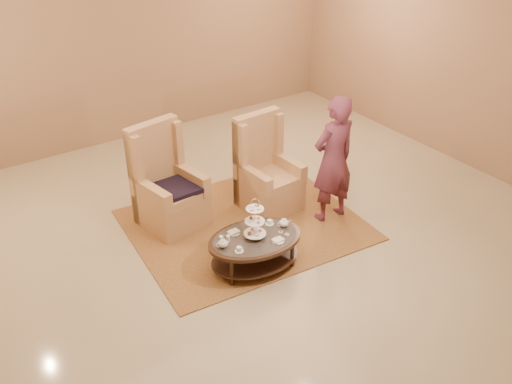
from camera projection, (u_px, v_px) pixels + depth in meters
ground at (261, 247)px, 7.21m from camera, size 8.00×8.00×0.00m
ceiling at (261, 247)px, 7.21m from camera, size 8.00×8.00×0.02m
wall_back at (120, 37)px, 9.17m from camera, size 8.00×0.04×3.50m
wall_right at (488, 57)px, 8.26m from camera, size 0.04×8.00×3.50m
rug at (245, 225)px, 7.63m from camera, size 3.10×2.66×0.02m
tea_table at (255, 243)px, 6.69m from camera, size 1.24×0.94×0.95m
armchair_left at (167, 191)px, 7.48m from camera, size 0.87×0.89×1.38m
armchair_right at (265, 177)px, 7.86m from camera, size 0.75×0.78×1.32m
person at (333, 160)px, 7.36m from camera, size 0.65×0.43×1.75m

